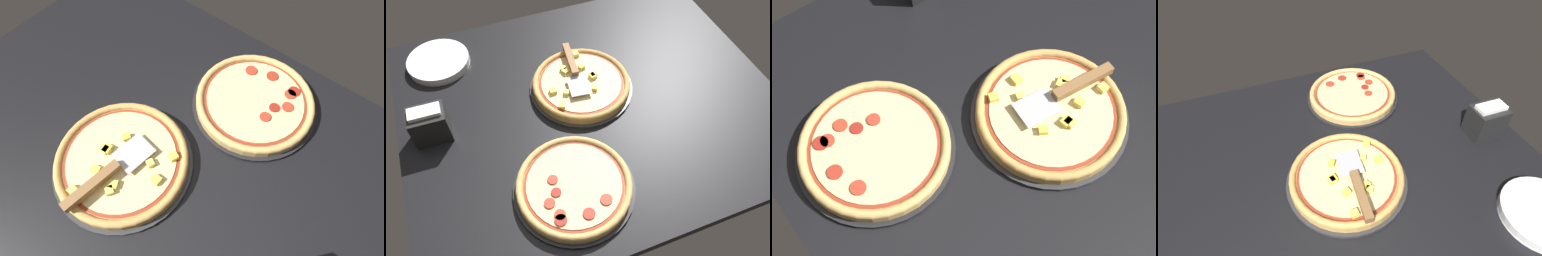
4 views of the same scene
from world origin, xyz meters
TOP-DOWN VIEW (x-y plane):
  - ground_plane at (0.00, 0.00)cm, footprint 123.11×102.51cm
  - pizza_pan_front at (0.91, -6.13)cm, footprint 34.82×34.82cm
  - pizza_front at (0.93, -6.14)cm, footprint 32.73×32.73cm
  - pizza_pan_back at (16.71, 28.93)cm, footprint 34.18×34.18cm
  - pizza_back at (16.73, 28.97)cm, footprint 32.13×32.13cm
  - serving_spatula at (1.63, -13.16)cm, footprint 7.78×24.08cm
  - plate_stack at (44.27, -35.27)cm, footprint 21.67×21.67cm
  - napkin_holder at (50.30, -4.07)cm, footprint 11.03×8.60cm

SIDE VIEW (x-z plane):
  - ground_plane at x=0.00cm, z-range -3.60..0.00cm
  - pizza_pan_front at x=0.91cm, z-range 0.00..1.00cm
  - pizza_pan_back at x=16.71cm, z-range 0.00..1.00cm
  - plate_stack at x=44.27cm, z-range 0.00..2.80cm
  - pizza_back at x=16.73cm, z-range 1.05..3.89cm
  - pizza_front at x=0.93cm, z-range 0.72..4.35cm
  - serving_spatula at x=1.63cm, z-range 4.47..6.47cm
  - napkin_holder at x=50.30cm, z-range -0.30..11.50cm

